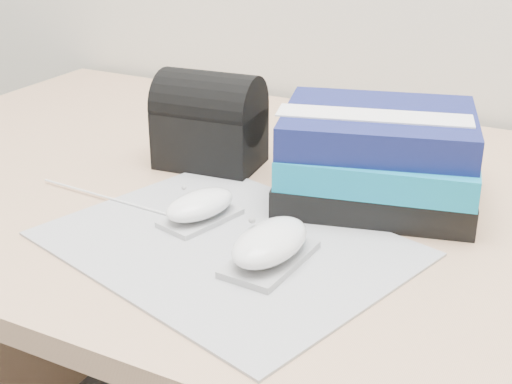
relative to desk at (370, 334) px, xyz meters
The scene contains 7 objects.
desk is the anchor object (origin of this frame).
mousepad 0.35m from the desk, 114.69° to the right, with size 0.39×0.30×0.00m, color gray.
mouse_rear 0.36m from the desk, 129.69° to the right, with size 0.08×0.11×0.04m.
mouse_front 0.36m from the desk, 99.71° to the right, with size 0.07×0.12×0.05m.
usb_cable 0.44m from the desk, 147.26° to the right, with size 0.00×0.00×0.22m, color white.
book_stack 0.30m from the desk, 85.07° to the right, with size 0.28×0.25×0.12m.
pouch 0.39m from the desk, behind, with size 0.15×0.11×0.14m.
Camera 1 is at (0.26, 0.78, 1.12)m, focal length 50.00 mm.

